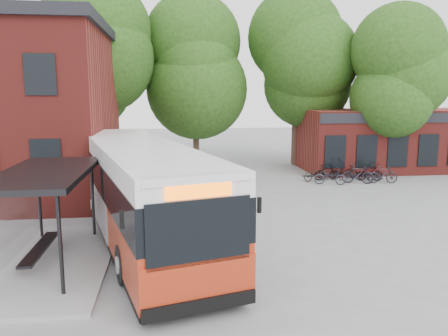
{
  "coord_description": "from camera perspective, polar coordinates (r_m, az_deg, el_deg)",
  "views": [
    {
      "loc": [
        -0.87,
        -14.03,
        5.08
      ],
      "look_at": [
        1.36,
        3.78,
        2.0
      ],
      "focal_mm": 35.0,
      "sensor_mm": 36.0,
      "label": 1
    }
  ],
  "objects": [
    {
      "name": "bicycle_5",
      "position": [
        26.92,
        18.46,
        -0.66
      ],
      "size": [
        1.58,
        0.8,
        0.91
      ],
      "primitive_type": "imported",
      "rotation": [
        0.0,
        0.0,
        1.31
      ],
      "color": "black",
      "rests_on": "ground"
    },
    {
      "name": "shop_row",
      "position": [
        32.36,
        22.33,
        3.55
      ],
      "size": [
        14.0,
        6.2,
        4.0
      ],
      "primitive_type": null,
      "color": "maroon",
      "rests_on": "ground"
    },
    {
      "name": "tree_3",
      "position": [
        29.5,
        21.15,
        8.24
      ],
      "size": [
        7.04,
        7.04,
        9.28
      ],
      "primitive_type": null,
      "color": "#1C3D10",
      "rests_on": "ground"
    },
    {
      "name": "bicycle_7",
      "position": [
        26.45,
        20.03,
        -0.82
      ],
      "size": [
        1.73,
        0.71,
        1.01
      ],
      "primitive_type": "imported",
      "rotation": [
        0.0,
        0.0,
        1.43
      ],
      "color": "black",
      "rests_on": "ground"
    },
    {
      "name": "bike_rail",
      "position": [
        26.54,
        15.49,
        -1.24
      ],
      "size": [
        5.2,
        0.1,
        0.38
      ],
      "primitive_type": null,
      "color": "black",
      "rests_on": "ground"
    },
    {
      "name": "city_bus",
      "position": [
        15.76,
        -11.0,
        -2.9
      ],
      "size": [
        6.17,
        13.5,
        3.36
      ],
      "primitive_type": null,
      "rotation": [
        0.0,
        0.0,
        0.26
      ],
      "color": "#A32B12",
      "rests_on": "ground"
    },
    {
      "name": "bicycle_3",
      "position": [
        25.94,
        17.07,
        -0.79
      ],
      "size": [
        1.83,
        1.07,
        1.06
      ],
      "primitive_type": "imported",
      "rotation": [
        0.0,
        0.0,
        1.23
      ],
      "color": "black",
      "rests_on": "ground"
    },
    {
      "name": "bicycle_2",
      "position": [
        25.22,
        13.69,
        -1.09
      ],
      "size": [
        1.86,
        1.1,
        0.92
      ],
      "primitive_type": "imported",
      "rotation": [
        0.0,
        0.0,
        1.28
      ],
      "color": "#292831",
      "rests_on": "ground"
    },
    {
      "name": "tree_1",
      "position": [
        31.09,
        -3.73,
        9.94
      ],
      "size": [
        7.92,
        7.92,
        10.4
      ],
      "primitive_type": null,
      "color": "#1C3D10",
      "rests_on": "ground"
    },
    {
      "name": "ground",
      "position": [
        14.95,
        -3.41,
        -10.15
      ],
      "size": [
        100.0,
        100.0,
        0.0
      ],
      "primitive_type": "plane",
      "color": "slate"
    },
    {
      "name": "bicycle_1",
      "position": [
        26.5,
        13.21,
        -0.56
      ],
      "size": [
        1.58,
        0.67,
        0.92
      ],
      "primitive_type": "imported",
      "rotation": [
        0.0,
        0.0,
        1.73
      ],
      "color": "black",
      "rests_on": "ground"
    },
    {
      "name": "bicycle_4",
      "position": [
        27.28,
        15.5,
        -0.49
      ],
      "size": [
        1.53,
        0.54,
        0.8
      ],
      "primitive_type": "imported",
      "rotation": [
        0.0,
        0.0,
        1.57
      ],
      "color": "black",
      "rests_on": "ground"
    },
    {
      "name": "bicycle_0",
      "position": [
        26.08,
        11.92,
        -0.71
      ],
      "size": [
        1.8,
        1.15,
        0.89
      ],
      "primitive_type": "imported",
      "rotation": [
        0.0,
        0.0,
        1.93
      ],
      "color": "black",
      "rests_on": "ground"
    },
    {
      "name": "tree_0",
      "position": [
        30.47,
        -17.09,
        10.11
      ],
      "size": [
        7.92,
        7.92,
        11.0
      ],
      "primitive_type": null,
      "color": "#1C3D10",
      "rests_on": "ground"
    },
    {
      "name": "bicycle_6",
      "position": [
        27.53,
        18.51,
        -0.4
      ],
      "size": [
        1.91,
        1.2,
        0.95
      ],
      "primitive_type": "imported",
      "rotation": [
        0.0,
        0.0,
        1.91
      ],
      "color": "#5F1114",
      "rests_on": "ground"
    },
    {
      "name": "bus_shelter",
      "position": [
        14.0,
        -22.0,
        -6.01
      ],
      "size": [
        3.6,
        7.0,
        2.9
      ],
      "primitive_type": null,
      "color": "black",
      "rests_on": "ground"
    },
    {
      "name": "tree_2",
      "position": [
        31.32,
        9.49,
        10.38
      ],
      "size": [
        7.92,
        7.92,
        11.0
      ],
      "primitive_type": null,
      "color": "#1C3D10",
      "rests_on": "ground"
    }
  ]
}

